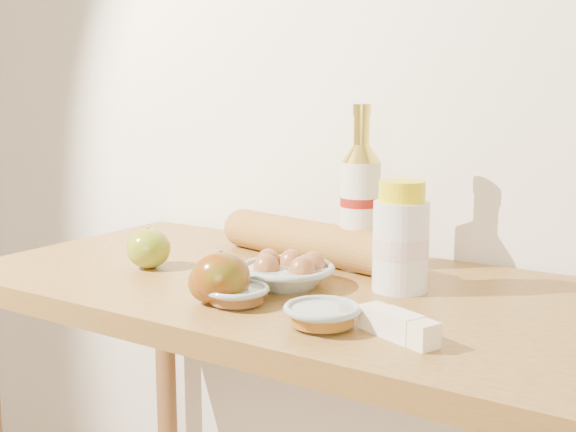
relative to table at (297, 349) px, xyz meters
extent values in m
cube|color=#EEE5CF|center=(0.00, 0.33, 0.52)|extent=(3.50, 0.02, 2.60)
cube|color=olive|center=(0.00, 0.00, 0.10)|extent=(1.20, 0.60, 0.04)
cylinder|color=brown|center=(-0.55, 0.25, -0.35)|extent=(0.05, 0.05, 0.86)
cylinder|color=beige|center=(0.05, 0.14, 0.22)|extent=(0.08, 0.08, 0.20)
cylinder|color=maroon|center=(0.05, 0.14, 0.25)|extent=(0.08, 0.08, 0.02)
cone|color=gold|center=(0.05, 0.14, 0.34)|extent=(0.08, 0.08, 0.03)
cylinder|color=gold|center=(0.05, 0.14, 0.38)|extent=(0.03, 0.03, 0.05)
cylinder|color=gold|center=(0.05, 0.14, 0.42)|extent=(0.04, 0.04, 0.02)
cylinder|color=silver|center=(0.17, 0.05, 0.20)|extent=(0.12, 0.12, 0.15)
cylinder|color=beige|center=(0.17, 0.05, 0.20)|extent=(0.12, 0.12, 0.03)
cylinder|color=yellow|center=(0.17, 0.05, 0.29)|extent=(0.10, 0.10, 0.03)
torus|color=#8F9C97|center=(0.00, -0.04, 0.16)|extent=(0.21, 0.21, 0.01)
ellipsoid|color=brown|center=(-0.02, -0.06, 0.15)|extent=(0.06, 0.06, 0.06)
ellipsoid|color=brown|center=(0.04, -0.04, 0.15)|extent=(0.06, 0.06, 0.06)
ellipsoid|color=brown|center=(-0.01, -0.01, 0.15)|extent=(0.06, 0.06, 0.06)
ellipsoid|color=brown|center=(-0.04, -0.03, 0.15)|extent=(0.06, 0.06, 0.06)
ellipsoid|color=brown|center=(0.03, 0.00, 0.15)|extent=(0.06, 0.06, 0.06)
cylinder|color=#B38036|center=(-0.06, 0.14, 0.16)|extent=(0.40, 0.16, 0.08)
sphere|color=#B38036|center=(-0.25, 0.18, 0.16)|extent=(0.09, 0.09, 0.08)
sphere|color=#B38036|center=(0.14, 0.10, 0.16)|extent=(0.09, 0.09, 0.08)
ellipsoid|color=olive|center=(-0.28, -0.07, 0.16)|extent=(0.08, 0.08, 0.08)
cylinder|color=#4B2E19|center=(-0.28, -0.07, 0.19)|extent=(0.01, 0.01, 0.01)
ellipsoid|color=#910907|center=(-0.05, -0.18, 0.16)|extent=(0.08, 0.08, 0.07)
cylinder|color=#4F341A|center=(-0.05, -0.18, 0.18)|extent=(0.01, 0.01, 0.01)
ellipsoid|color=#8E0807|center=(-0.03, -0.17, 0.17)|extent=(0.09, 0.09, 0.08)
cylinder|color=#4D3319|center=(-0.03, -0.17, 0.20)|extent=(0.01, 0.01, 0.01)
torus|color=#93A19B|center=(-0.01, -0.17, 0.15)|extent=(0.13, 0.13, 0.01)
cylinder|color=brown|center=(-0.01, -0.17, 0.14)|extent=(0.10, 0.10, 0.02)
torus|color=gray|center=(0.16, -0.19, 0.15)|extent=(0.11, 0.11, 0.01)
cylinder|color=brown|center=(0.16, -0.19, 0.14)|extent=(0.09, 0.09, 0.02)
cube|color=#F1E7BA|center=(0.27, -0.17, 0.14)|extent=(0.13, 0.08, 0.03)
cube|color=#EEE2CA|center=(0.27, -0.17, 0.14)|extent=(0.07, 0.06, 0.04)
camera|label=1|loc=(0.65, -1.03, 0.45)|focal=45.00mm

